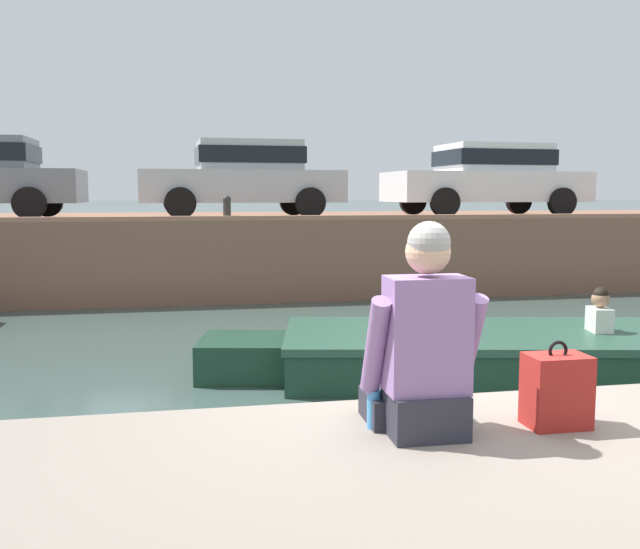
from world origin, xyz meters
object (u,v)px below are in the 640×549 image
motorboat_passing (489,353)px  person_seated_left (423,352)px  bottle_drink (374,408)px  backpack_on_ledge (555,391)px  car_centre_white (488,177)px  mooring_bollard_mid (227,207)px  car_left_inner_silver (244,175)px

motorboat_passing → person_seated_left: (-2.20, -4.10, 1.02)m
person_seated_left → bottle_drink: bearing=155.1°
person_seated_left → motorboat_passing: bearing=61.7°
person_seated_left → backpack_on_ledge: bearing=-2.8°
person_seated_left → car_centre_white: bearing=64.5°
mooring_bollard_mid → backpack_on_ledge: 10.05m
car_left_inner_silver → person_seated_left: size_ratio=4.27×
backpack_on_ledge → person_seated_left: bearing=177.2°
person_seated_left → car_left_inner_silver: bearing=88.8°
backpack_on_ledge → mooring_bollard_mid: bearing=95.0°
person_seated_left → backpack_on_ledge: (0.64, -0.03, -0.20)m
person_seated_left → bottle_drink: size_ratio=4.73×
car_centre_white → person_seated_left: size_ratio=4.52×
mooring_bollard_mid → backpack_on_ledge: mooring_bollard_mid is taller
motorboat_passing → car_left_inner_silver: (-1.97, 7.64, 2.10)m
backpack_on_ledge → car_left_inner_silver: bearing=92.0°
motorboat_passing → backpack_on_ledge: bearing=-110.7°
car_centre_white → mooring_bollard_mid: 6.12m
motorboat_passing → backpack_on_ledge: (-1.56, -4.13, 0.81)m
bottle_drink → backpack_on_ledge: 0.86m
car_centre_white → mooring_bollard_mid: size_ratio=9.80×
car_centre_white → backpack_on_ledge: (-4.95, -11.77, -1.29)m
car_left_inner_silver → bottle_drink: bearing=-92.2°
bottle_drink → backpack_on_ledge: (0.84, -0.12, 0.07)m
mooring_bollard_mid → person_seated_left: mooring_bollard_mid is taller
car_left_inner_silver → backpack_on_ledge: car_left_inner_silver is taller
car_centre_white → bottle_drink: size_ratio=21.38×
backpack_on_ledge → bottle_drink: bearing=171.6°
mooring_bollard_mid → person_seated_left: (0.23, -9.96, -0.48)m
motorboat_passing → person_seated_left: size_ratio=6.18×
mooring_bollard_mid → bottle_drink: bearing=-89.8°
motorboat_passing → person_seated_left: bearing=-118.3°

